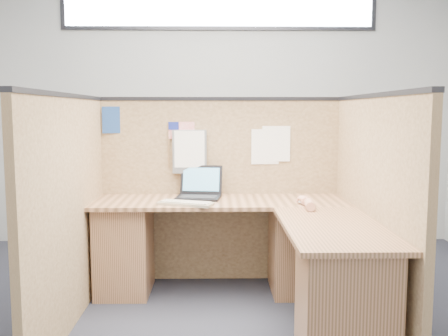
{
  "coord_description": "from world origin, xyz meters",
  "views": [
    {
      "loc": [
        -0.04,
        -3.13,
        1.41
      ],
      "look_at": [
        0.02,
        0.5,
        1.0
      ],
      "focal_mm": 40.0,
      "sensor_mm": 36.0,
      "label": 1
    }
  ],
  "objects_px": {
    "keyboard": "(186,203)",
    "mouse": "(303,201)",
    "l_desk": "(247,257)",
    "laptop": "(198,190)"
  },
  "relations": [
    {
      "from": "keyboard",
      "to": "mouse",
      "type": "xyz_separation_m",
      "value": [
        0.87,
        0.03,
        0.01
      ]
    },
    {
      "from": "l_desk",
      "to": "keyboard",
      "type": "relative_size",
      "value": 4.58
    },
    {
      "from": "l_desk",
      "to": "mouse",
      "type": "relative_size",
      "value": 20.41
    },
    {
      "from": "l_desk",
      "to": "mouse",
      "type": "distance_m",
      "value": 0.6
    },
    {
      "from": "laptop",
      "to": "keyboard",
      "type": "height_order",
      "value": "laptop"
    },
    {
      "from": "mouse",
      "to": "keyboard",
      "type": "bearing_deg",
      "value": -178.23
    },
    {
      "from": "l_desk",
      "to": "keyboard",
      "type": "distance_m",
      "value": 0.6
    },
    {
      "from": "keyboard",
      "to": "l_desk",
      "type": "bearing_deg",
      "value": -3.84
    },
    {
      "from": "laptop",
      "to": "mouse",
      "type": "relative_size",
      "value": 3.87
    },
    {
      "from": "l_desk",
      "to": "laptop",
      "type": "height_order",
      "value": "laptop"
    }
  ]
}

